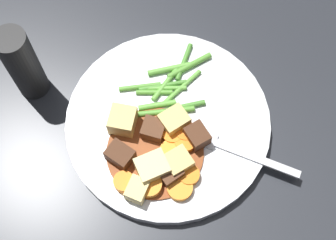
% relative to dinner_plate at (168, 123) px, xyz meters
% --- Properties ---
extents(ground_plane, '(3.00, 3.00, 0.00)m').
position_rel_dinner_plate_xyz_m(ground_plane, '(0.00, 0.00, -0.01)').
color(ground_plane, '#26282D').
extents(dinner_plate, '(0.28, 0.28, 0.02)m').
position_rel_dinner_plate_xyz_m(dinner_plate, '(0.00, 0.00, 0.00)').
color(dinner_plate, white).
rests_on(dinner_plate, ground_plane).
extents(stew_sauce, '(0.13, 0.13, 0.00)m').
position_rel_dinner_plate_xyz_m(stew_sauce, '(0.05, -0.01, 0.01)').
color(stew_sauce, brown).
rests_on(stew_sauce, dinner_plate).
extents(carrot_slice_0, '(0.05, 0.05, 0.01)m').
position_rel_dinner_plate_xyz_m(carrot_slice_0, '(0.09, 0.02, 0.01)').
color(carrot_slice_0, orange).
rests_on(carrot_slice_0, dinner_plate).
extents(carrot_slice_1, '(0.04, 0.04, 0.01)m').
position_rel_dinner_plate_xyz_m(carrot_slice_1, '(0.02, 0.01, 0.01)').
color(carrot_slice_1, orange).
rests_on(carrot_slice_1, dinner_plate).
extents(carrot_slice_2, '(0.03, 0.03, 0.01)m').
position_rel_dinner_plate_xyz_m(carrot_slice_2, '(0.09, -0.01, 0.02)').
color(carrot_slice_2, orange).
rests_on(carrot_slice_2, dinner_plate).
extents(carrot_slice_3, '(0.04, 0.04, 0.01)m').
position_rel_dinner_plate_xyz_m(carrot_slice_3, '(0.03, 0.03, 0.01)').
color(carrot_slice_3, orange).
rests_on(carrot_slice_3, dinner_plate).
extents(carrot_slice_4, '(0.04, 0.04, 0.01)m').
position_rel_dinner_plate_xyz_m(carrot_slice_4, '(0.02, 0.02, 0.02)').
color(carrot_slice_4, orange).
rests_on(carrot_slice_4, dinner_plate).
extents(carrot_slice_5, '(0.04, 0.04, 0.01)m').
position_rel_dinner_plate_xyz_m(carrot_slice_5, '(0.08, 0.03, 0.01)').
color(carrot_slice_5, orange).
rests_on(carrot_slice_5, dinner_plate).
extents(carrot_slice_6, '(0.04, 0.04, 0.01)m').
position_rel_dinner_plate_xyz_m(carrot_slice_6, '(0.05, 0.01, 0.01)').
color(carrot_slice_6, orange).
rests_on(carrot_slice_6, dinner_plate).
extents(carrot_slice_7, '(0.04, 0.04, 0.01)m').
position_rel_dinner_plate_xyz_m(carrot_slice_7, '(0.09, -0.05, 0.01)').
color(carrot_slice_7, orange).
rests_on(carrot_slice_7, dinner_plate).
extents(potato_chunk_0, '(0.04, 0.04, 0.02)m').
position_rel_dinner_plate_xyz_m(potato_chunk_0, '(0.06, 0.02, 0.02)').
color(potato_chunk_0, '#DBBC6B').
rests_on(potato_chunk_0, dinner_plate).
extents(potato_chunk_1, '(0.04, 0.04, 0.03)m').
position_rel_dinner_plate_xyz_m(potato_chunk_1, '(0.01, -0.06, 0.02)').
color(potato_chunk_1, '#DBBC6B').
rests_on(potato_chunk_1, dinner_plate).
extents(potato_chunk_2, '(0.05, 0.05, 0.03)m').
position_rel_dinner_plate_xyz_m(potato_chunk_2, '(0.01, 0.01, 0.02)').
color(potato_chunk_2, '#DBBC6B').
rests_on(potato_chunk_2, dinner_plate).
extents(potato_chunk_3, '(0.05, 0.05, 0.03)m').
position_rel_dinner_plate_xyz_m(potato_chunk_3, '(0.07, -0.01, 0.02)').
color(potato_chunk_3, '#EAD68C').
rests_on(potato_chunk_3, dinner_plate).
extents(potato_chunk_4, '(0.03, 0.03, 0.02)m').
position_rel_dinner_plate_xyz_m(potato_chunk_4, '(0.10, -0.03, 0.02)').
color(potato_chunk_4, '#E5CC7A').
rests_on(potato_chunk_4, dinner_plate).
extents(meat_chunk_0, '(0.04, 0.04, 0.02)m').
position_rel_dinner_plate_xyz_m(meat_chunk_0, '(0.06, -0.06, 0.02)').
color(meat_chunk_0, '#4C2B19').
rests_on(meat_chunk_0, dinner_plate).
extents(meat_chunk_1, '(0.04, 0.04, 0.02)m').
position_rel_dinner_plate_xyz_m(meat_chunk_1, '(0.02, 0.04, 0.02)').
color(meat_chunk_1, '#4C2B19').
rests_on(meat_chunk_1, dinner_plate).
extents(meat_chunk_2, '(0.03, 0.03, 0.02)m').
position_rel_dinner_plate_xyz_m(meat_chunk_2, '(0.02, -0.02, 0.02)').
color(meat_chunk_2, '#56331E').
rests_on(meat_chunk_2, dinner_plate).
extents(meat_chunk_3, '(0.04, 0.04, 0.02)m').
position_rel_dinner_plate_xyz_m(meat_chunk_3, '(0.08, 0.01, 0.02)').
color(meat_chunk_3, '#56331E').
rests_on(meat_chunk_3, dinner_plate).
extents(green_bean_0, '(0.03, 0.08, 0.01)m').
position_rel_dinner_plate_xyz_m(green_bean_0, '(-0.01, -0.01, 0.01)').
color(green_bean_0, '#599E38').
rests_on(green_bean_0, dinner_plate).
extents(green_bean_1, '(0.05, 0.06, 0.01)m').
position_rel_dinner_plate_xyz_m(green_bean_1, '(-0.08, 0.02, 0.01)').
color(green_bean_1, '#599E38').
rests_on(green_bean_1, dinner_plate).
extents(green_bean_2, '(0.02, 0.06, 0.01)m').
position_rel_dinner_plate_xyz_m(green_bean_2, '(-0.04, -0.04, 0.01)').
color(green_bean_2, '#599E38').
rests_on(green_bean_2, dinner_plate).
extents(green_bean_3, '(0.06, 0.02, 0.01)m').
position_rel_dinner_plate_xyz_m(green_bean_3, '(-0.09, 0.01, 0.01)').
color(green_bean_3, '#4C8E33').
rests_on(green_bean_3, dinner_plate).
extents(green_bean_4, '(0.01, 0.05, 0.01)m').
position_rel_dinner_plate_xyz_m(green_bean_4, '(-0.05, -0.01, 0.01)').
color(green_bean_4, '#66AD42').
rests_on(green_bean_4, dinner_plate).
extents(green_bean_5, '(0.03, 0.07, 0.01)m').
position_rel_dinner_plate_xyz_m(green_bean_5, '(-0.05, -0.01, 0.01)').
color(green_bean_5, '#4C8E33').
rests_on(green_bean_5, dinner_plate).
extents(green_bean_6, '(0.05, 0.03, 0.01)m').
position_rel_dinner_plate_xyz_m(green_bean_6, '(-0.05, -0.01, 0.01)').
color(green_bean_6, '#66AD42').
rests_on(green_bean_6, dinner_plate).
extents(green_bean_7, '(0.06, 0.05, 0.01)m').
position_rel_dinner_plate_xyz_m(green_bean_7, '(-0.05, 0.02, 0.01)').
color(green_bean_7, '#66AD42').
rests_on(green_bean_7, dinner_plate).
extents(green_bean_8, '(0.01, 0.05, 0.01)m').
position_rel_dinner_plate_xyz_m(green_bean_8, '(-0.04, -0.02, 0.01)').
color(green_bean_8, '#599E38').
rests_on(green_bean_8, dinner_plate).
extents(green_bean_9, '(0.02, 0.05, 0.01)m').
position_rel_dinner_plate_xyz_m(green_bean_9, '(-0.02, 0.02, 0.01)').
color(green_bean_9, '#4C8E33').
rests_on(green_bean_9, dinner_plate).
extents(green_bean_10, '(0.02, 0.05, 0.01)m').
position_rel_dinner_plate_xyz_m(green_bean_10, '(-0.02, -0.02, 0.01)').
color(green_bean_10, '#66AD42').
rests_on(green_bean_10, dinner_plate).
extents(green_bean_11, '(0.03, 0.06, 0.01)m').
position_rel_dinner_plate_xyz_m(green_bean_11, '(-0.08, -0.01, 0.01)').
color(green_bean_11, '#66AD42').
rests_on(green_bean_11, dinner_plate).
extents(fork, '(0.07, 0.17, 0.00)m').
position_rel_dinner_plate_xyz_m(fork, '(0.03, 0.09, 0.01)').
color(fork, silver).
rests_on(fork, dinner_plate).
extents(pepper_mill, '(0.04, 0.04, 0.12)m').
position_rel_dinner_plate_xyz_m(pepper_mill, '(-0.04, -0.20, 0.05)').
color(pepper_mill, black).
rests_on(pepper_mill, ground_plane).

